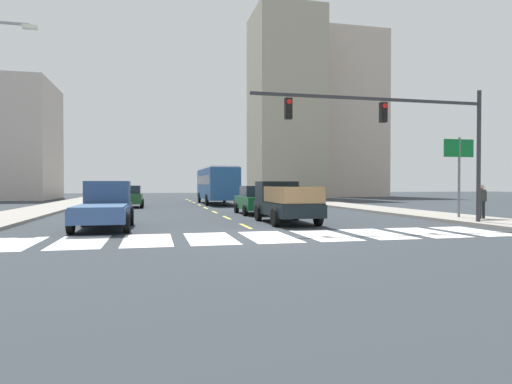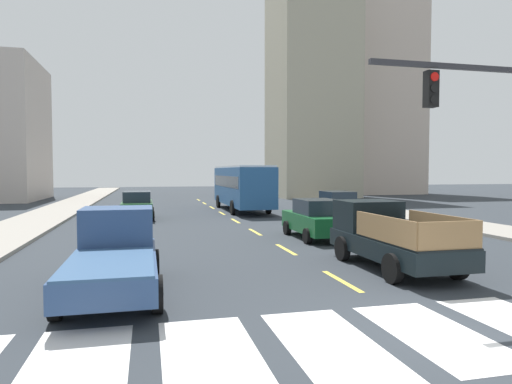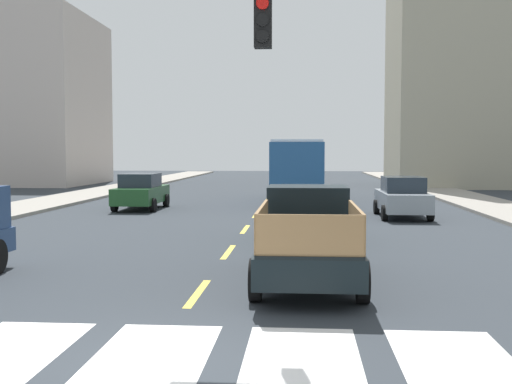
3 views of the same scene
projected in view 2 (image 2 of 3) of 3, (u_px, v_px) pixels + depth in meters
name	position (u px, v px, depth m)	size (l,w,h in m)	color
ground_plane	(434.00, 333.00, 8.16)	(160.00, 160.00, 0.00)	#2C3137
sidewalk_right	(416.00, 217.00, 28.30)	(3.40, 110.00, 0.15)	gray
sidewalk_left	(21.00, 227.00, 22.96)	(3.40, 110.00, 0.15)	gray
crosswalk_stripe_1	(75.00, 368.00, 6.72)	(1.56, 3.45, 0.01)	silver
crosswalk_stripe_2	(211.00, 355.00, 7.20)	(1.56, 3.45, 0.01)	silver
crosswalk_stripe_3	(329.00, 343.00, 7.68)	(1.56, 3.45, 0.01)	silver
crosswalk_stripe_4	(434.00, 333.00, 8.16)	(1.56, 3.45, 0.01)	silver
lane_dash_0	(342.00, 281.00, 12.04)	(0.16, 2.40, 0.01)	yellow
lane_dash_1	(286.00, 249.00, 16.90)	(0.16, 2.40, 0.01)	yellow
lane_dash_2	(255.00, 232.00, 21.75)	(0.16, 2.40, 0.01)	yellow
lane_dash_3	(235.00, 221.00, 26.61)	(0.16, 2.40, 0.01)	yellow
lane_dash_4	(222.00, 213.00, 31.46)	(0.16, 2.40, 0.01)	yellow
lane_dash_5	(212.00, 208.00, 36.32)	(0.16, 2.40, 0.01)	yellow
lane_dash_6	(204.00, 203.00, 41.17)	(0.16, 2.40, 0.01)	yellow
lane_dash_7	(198.00, 200.00, 46.03)	(0.16, 2.40, 0.01)	yellow
pickup_stakebed	(387.00, 236.00, 13.89)	(2.18, 5.20, 1.96)	black
pickup_dark	(115.00, 253.00, 11.04)	(2.18, 5.20, 1.96)	navy
city_bus	(242.00, 185.00, 33.34)	(2.72, 10.80, 3.32)	#235187
sedan_mid	(137.00, 205.00, 27.42)	(2.02, 4.40, 1.72)	#1F4D24
sedan_far	(337.00, 205.00, 27.46)	(2.02, 4.40, 1.72)	#8B949C
sedan_near_right	(316.00, 219.00, 19.66)	(2.02, 4.40, 1.72)	#15572A
tower_tall_centre	(379.00, 101.00, 59.10)	(9.68, 7.83, 24.36)	beige
block_mid_right	(311.00, 89.00, 51.66)	(8.74, 9.08, 24.73)	#A69F88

